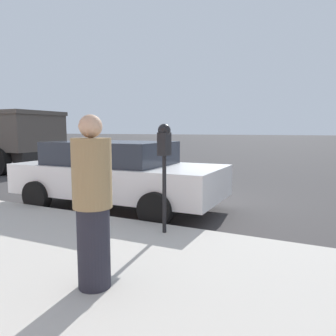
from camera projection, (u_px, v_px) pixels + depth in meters
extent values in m
plane|color=#3D3A3A|center=(179.00, 202.00, 7.75)|extent=(220.00, 220.00, 0.00)
cylinder|color=black|center=(164.00, 194.00, 4.93)|extent=(0.06, 0.06, 1.18)
cube|color=black|center=(164.00, 144.00, 4.84)|extent=(0.20, 0.14, 0.34)
sphere|color=black|center=(164.00, 130.00, 4.82)|extent=(0.19, 0.19, 0.19)
cube|color=#B21919|center=(167.00, 147.00, 4.94)|extent=(0.01, 0.11, 0.12)
cube|color=black|center=(167.00, 139.00, 4.93)|extent=(0.01, 0.10, 0.08)
cube|color=silver|center=(119.00, 179.00, 7.14)|extent=(2.06, 4.58, 0.64)
cube|color=#232833|center=(111.00, 153.00, 7.15)|extent=(1.78, 2.58, 0.49)
cylinder|color=black|center=(195.00, 191.00, 7.46)|extent=(0.24, 0.65, 0.64)
cylinder|color=black|center=(155.00, 210.00, 5.71)|extent=(0.24, 0.65, 0.64)
cylinder|color=black|center=(95.00, 183.00, 8.65)|extent=(0.24, 0.65, 0.64)
cylinder|color=black|center=(37.00, 196.00, 6.90)|extent=(0.24, 0.65, 0.64)
cube|color=#4C4742|center=(6.00, 133.00, 13.76)|extent=(2.49, 4.41, 1.42)
cube|color=#4C4742|center=(5.00, 114.00, 13.66)|extent=(2.59, 4.51, 0.16)
cylinder|color=black|center=(21.00, 156.00, 15.26)|extent=(0.31, 1.04, 1.04)
cylinder|color=black|center=(49.00, 157.00, 14.48)|extent=(0.31, 1.04, 1.04)
cylinder|color=#23232D|center=(94.00, 248.00, 3.22)|extent=(0.32, 0.32, 0.81)
cylinder|color=olive|center=(92.00, 173.00, 3.13)|extent=(0.38, 0.38, 0.67)
sphere|color=tan|center=(91.00, 126.00, 3.08)|extent=(0.22, 0.22, 0.22)
sphere|color=tan|center=(81.00, 126.00, 3.11)|extent=(0.06, 0.06, 0.06)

